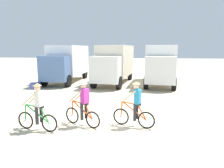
# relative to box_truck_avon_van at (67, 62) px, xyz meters

# --- Properties ---
(ground_plane) EXTENTS (120.00, 120.00, 0.00)m
(ground_plane) POSITION_rel_box_truck_avon_van_xyz_m (5.29, -11.33, -1.87)
(ground_plane) COLOR beige
(box_truck_avon_van) EXTENTS (2.61, 6.83, 3.35)m
(box_truck_avon_van) POSITION_rel_box_truck_avon_van_xyz_m (0.00, 0.00, 0.00)
(box_truck_avon_van) COLOR white
(box_truck_avon_van) RESTS_ON ground
(box_truck_cream_rv) EXTENTS (3.30, 7.02, 3.35)m
(box_truck_cream_rv) POSITION_rel_box_truck_avon_van_xyz_m (4.47, -0.45, 0.00)
(box_truck_cream_rv) COLOR beige
(box_truck_cream_rv) RESTS_ON ground
(box_truck_white_box) EXTENTS (3.23, 7.00, 3.35)m
(box_truck_white_box) POSITION_rel_box_truck_avon_van_xyz_m (8.51, -0.40, 0.00)
(box_truck_white_box) COLOR white
(box_truck_white_box) RESTS_ON ground
(cyclist_orange_shirt) EXTENTS (1.71, 0.56, 1.82)m
(cyclist_orange_shirt) POSITION_rel_box_truck_avon_van_xyz_m (2.64, -11.51, -1.03)
(cyclist_orange_shirt) COLOR black
(cyclist_orange_shirt) RESTS_ON ground
(cyclist_cowboy_hat) EXTENTS (1.59, 0.84, 1.82)m
(cyclist_cowboy_hat) POSITION_rel_box_truck_avon_van_xyz_m (4.20, -10.88, -1.03)
(cyclist_cowboy_hat) COLOR black
(cyclist_cowboy_hat) RESTS_ON ground
(cyclist_near_camera) EXTENTS (1.66, 0.70, 1.82)m
(cyclist_near_camera) POSITION_rel_box_truck_avon_van_xyz_m (6.24, -10.76, -1.03)
(cyclist_near_camera) COLOR black
(cyclist_near_camera) RESTS_ON ground
(supply_crate) EXTENTS (0.97, 0.97, 0.44)m
(supply_crate) POSITION_rel_box_truck_avon_van_xyz_m (-1.40, -3.69, -1.65)
(supply_crate) COLOR #4C5199
(supply_crate) RESTS_ON ground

